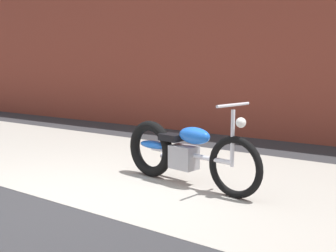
% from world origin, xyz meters
% --- Properties ---
extents(ground_plane, '(80.00, 80.00, 0.00)m').
position_xyz_m(ground_plane, '(0.00, 0.00, 0.00)').
color(ground_plane, '#2D2D30').
extents(sidewalk_slab, '(36.00, 3.50, 0.01)m').
position_xyz_m(sidewalk_slab, '(0.00, 1.75, 0.00)').
color(sidewalk_slab, '#9E998E').
rests_on(sidewalk_slab, ground).
extents(motorcycle_blue, '(2.00, 0.63, 1.03)m').
position_xyz_m(motorcycle_blue, '(0.57, 1.34, 0.40)').
color(motorcycle_blue, black).
rests_on(motorcycle_blue, ground).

